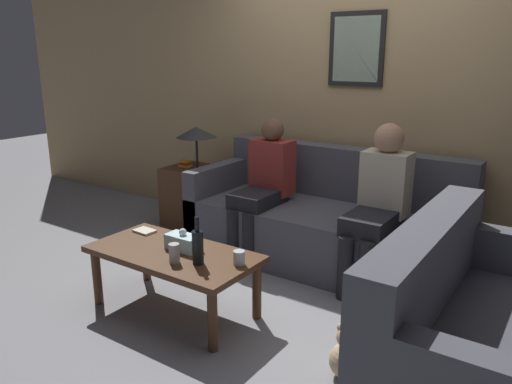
{
  "coord_description": "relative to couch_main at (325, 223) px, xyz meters",
  "views": [
    {
      "loc": [
        1.72,
        -2.99,
        1.67
      ],
      "look_at": [
        -0.21,
        -0.15,
        0.71
      ],
      "focal_mm": 35.0,
      "sensor_mm": 36.0,
      "label": 1
    }
  ],
  "objects": [
    {
      "name": "drinking_glass",
      "position": [
        0.05,
        -1.27,
        0.16
      ],
      "size": [
        0.07,
        0.07,
        0.09
      ],
      "color": "silver",
      "rests_on": "coffee_table"
    },
    {
      "name": "ground_plane",
      "position": [
        0.0,
        -0.55,
        -0.31
      ],
      "size": [
        16.0,
        16.0,
        0.0
      ],
      "primitive_type": "plane",
      "color": "gray"
    },
    {
      "name": "tissue_box",
      "position": [
        -0.39,
        -1.29,
        0.17
      ],
      "size": [
        0.23,
        0.12,
        0.15
      ],
      "color": "silver",
      "rests_on": "coffee_table"
    },
    {
      "name": "person_left",
      "position": [
        -0.48,
        -0.19,
        0.32
      ],
      "size": [
        0.34,
        0.62,
        1.15
      ],
      "color": "black",
      "rests_on": "ground_plane"
    },
    {
      "name": "wall_back",
      "position": [
        0.0,
        0.49,
        0.99
      ],
      "size": [
        9.0,
        0.08,
        2.6
      ],
      "color": "tan",
      "rests_on": "ground_plane"
    },
    {
      "name": "couch_main",
      "position": [
        0.0,
        0.0,
        0.0
      ],
      "size": [
        2.2,
        0.94,
        0.9
      ],
      "color": "#4C4C56",
      "rests_on": "ground_plane"
    },
    {
      "name": "wine_bottle",
      "position": [
        -0.16,
        -1.41,
        0.23
      ],
      "size": [
        0.07,
        0.07,
        0.3
      ],
      "color": "black",
      "rests_on": "coffee_table"
    },
    {
      "name": "teddy_bear",
      "position": [
        0.82,
        -1.36,
        -0.18
      ],
      "size": [
        0.19,
        0.19,
        0.3
      ],
      "color": "tan",
      "rests_on": "ground_plane"
    },
    {
      "name": "book_stack",
      "position": [
        -0.85,
        -1.2,
        0.12
      ],
      "size": [
        0.15,
        0.12,
        0.02
      ],
      "color": "beige",
      "rests_on": "coffee_table"
    },
    {
      "name": "soda_can",
      "position": [
        -0.29,
        -1.48,
        0.17
      ],
      "size": [
        0.07,
        0.07,
        0.12
      ],
      "color": "#BCBCC1",
      "rests_on": "coffee_table"
    },
    {
      "name": "couch_side",
      "position": [
        1.47,
        -1.23,
        0.0
      ],
      "size": [
        0.94,
        1.52,
        0.9
      ],
      "rotation": [
        0.0,
        0.0,
        1.57
      ],
      "color": "#4C4C56",
      "rests_on": "ground_plane"
    },
    {
      "name": "side_table_with_lamp",
      "position": [
        -1.38,
        -0.06,
        0.06
      ],
      "size": [
        0.48,
        0.47,
        1.01
      ],
      "color": "#4C2D19",
      "rests_on": "ground_plane"
    },
    {
      "name": "coffee_table",
      "position": [
        -0.43,
        -1.35,
        0.06
      ],
      "size": [
        1.14,
        0.57,
        0.43
      ],
      "color": "#4C2D19",
      "rests_on": "ground_plane"
    },
    {
      "name": "person_right",
      "position": [
        0.51,
        -0.2,
        0.34
      ],
      "size": [
        0.34,
        0.65,
        1.19
      ],
      "color": "black",
      "rests_on": "ground_plane"
    }
  ]
}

